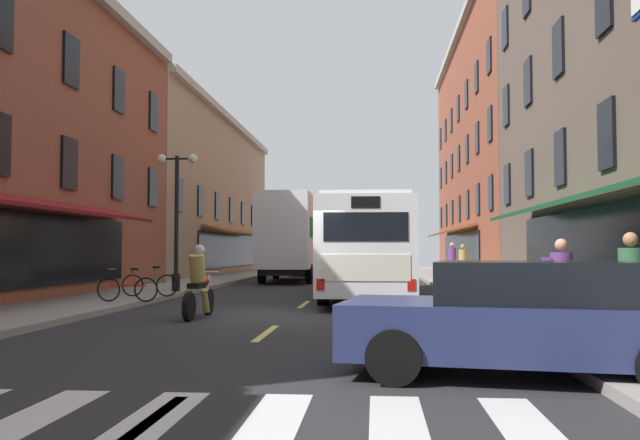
{
  "coord_description": "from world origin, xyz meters",
  "views": [
    {
      "loc": [
        2.0,
        -15.56,
        1.52
      ],
      "look_at": [
        0.46,
        2.91,
        2.39
      ],
      "focal_mm": 36.88,
      "sensor_mm": 36.0,
      "label": 1
    }
  ],
  "objects": [
    {
      "name": "crosswalk_near",
      "position": [
        0.0,
        -10.0,
        0.0
      ],
      "size": [
        7.1,
        2.8,
        0.01
      ],
      "color": "silver",
      "rests_on": "ground"
    },
    {
      "name": "street_lamp_twin",
      "position": [
        -4.76,
        6.37,
        2.76
      ],
      "size": [
        1.42,
        0.32,
        4.69
      ],
      "color": "black",
      "rests_on": "sidewalk_left"
    },
    {
      "name": "bicycle_near",
      "position": [
        -4.67,
        1.76,
        0.5
      ],
      "size": [
        1.71,
        0.48,
        0.91
      ],
      "color": "black",
      "rests_on": "sidewalk_left"
    },
    {
      "name": "sidewalk_left",
      "position": [
        -5.9,
        0.0,
        0.07
      ],
      "size": [
        3.0,
        80.0,
        0.14
      ],
      "primitive_type": "cube",
      "color": "gray",
      "rests_on": "ground"
    },
    {
      "name": "bicycle_mid",
      "position": [
        -4.77,
        3.82,
        0.5
      ],
      "size": [
        1.71,
        0.48,
        0.91
      ],
      "color": "black",
      "rests_on": "sidewalk_left"
    },
    {
      "name": "sidewalk_right",
      "position": [
        5.9,
        0.0,
        0.07
      ],
      "size": [
        3.0,
        80.0,
        0.14
      ],
      "primitive_type": "cube",
      "color": "gray",
      "rests_on": "ground"
    },
    {
      "name": "lane_centre_dashes",
      "position": [
        0.0,
        -0.25,
        0.0
      ],
      "size": [
        0.14,
        73.9,
        0.01
      ],
      "color": "#DBCC4C",
      "rests_on": "ground"
    },
    {
      "name": "ground_plane",
      "position": [
        0.0,
        0.0,
        -0.05
      ],
      "size": [
        34.8,
        80.0,
        0.1
      ],
      "primitive_type": "cube",
      "color": "#28282B"
    },
    {
      "name": "pedestrian_rear",
      "position": [
        5.59,
        15.45,
        1.05
      ],
      "size": [
        0.36,
        0.36,
        1.76
      ],
      "rotation": [
        0.0,
        0.0,
        3.69
      ],
      "color": "#33663F",
      "rests_on": "sidewalk_right"
    },
    {
      "name": "pedestrian_far",
      "position": [
        5.91,
        14.13,
        1.0
      ],
      "size": [
        0.36,
        0.36,
        1.67
      ],
      "rotation": [
        0.0,
        0.0,
        0.87
      ],
      "color": "#4C4C51",
      "rests_on": "sidewalk_right"
    },
    {
      "name": "sedan_mid",
      "position": [
        -2.01,
        24.78,
        0.66
      ],
      "size": [
        1.95,
        4.73,
        1.26
      ],
      "color": "#144723",
      "rests_on": "ground"
    },
    {
      "name": "pedestrian_mid",
      "position": [
        5.83,
        -5.37,
        0.99
      ],
      "size": [
        0.36,
        0.36,
        1.66
      ],
      "rotation": [
        0.0,
        0.0,
        1.55
      ],
      "color": "#66387F",
      "rests_on": "sidewalk_right"
    },
    {
      "name": "pedestrian_near",
      "position": [
        5.04,
        -4.47,
        0.97
      ],
      "size": [
        0.52,
        0.38,
        1.58
      ],
      "rotation": [
        0.0,
        0.0,
        4.49
      ],
      "color": "#66387F",
      "rests_on": "sidewalk_right"
    },
    {
      "name": "sedan_near",
      "position": [
        3.78,
        -7.39,
        0.71
      ],
      "size": [
        4.44,
        2.5,
        1.39
      ],
      "color": "navy",
      "rests_on": "ground"
    },
    {
      "name": "motorcycle_rider",
      "position": [
        -1.96,
        -0.96,
        0.71
      ],
      "size": [
        0.62,
        2.07,
        1.66
      ],
      "color": "black",
      "rests_on": "ground"
    },
    {
      "name": "box_truck",
      "position": [
        -2.13,
        16.37,
        2.12
      ],
      "size": [
        2.56,
        8.17,
        4.16
      ],
      "color": "black",
      "rests_on": "ground"
    },
    {
      "name": "transit_bus",
      "position": [
        1.67,
        6.26,
        1.61
      ],
      "size": [
        2.82,
        11.82,
        3.06
      ],
      "color": "white",
      "rests_on": "ground"
    }
  ]
}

